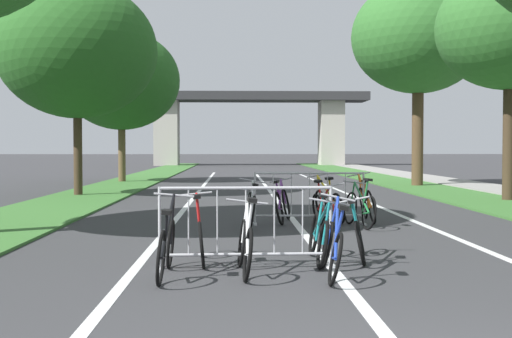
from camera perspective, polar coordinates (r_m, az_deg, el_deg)
grass_verge_left at (r=30.04m, az=-10.66°, el=-1.05°), size 2.55×63.93×0.05m
grass_verge_right at (r=30.52m, az=11.58°, el=-1.01°), size 2.55×63.93×0.05m
sidewalk_path_right at (r=31.15m, az=15.81°, el=-0.96°), size 2.18×63.93×0.08m
lane_stripe_center at (r=22.07m, az=1.38°, el=-2.12°), size 0.14×36.99×0.01m
lane_stripe_right_lane at (r=22.36m, az=7.83°, el=-2.09°), size 0.14×36.99×0.01m
lane_stripe_left_lane at (r=22.08m, az=-5.15°, el=-2.13°), size 0.14×36.99×0.01m
overpass_bridge at (r=56.41m, az=-0.59°, el=4.71°), size 20.21×3.67×6.25m
tree_left_pine_far at (r=21.70m, az=-15.32°, el=9.91°), size 5.04×5.04×6.75m
tree_left_pine_near at (r=29.68m, az=-11.64°, el=7.56°), size 5.14×5.14×6.69m
tree_right_cypress_far at (r=20.35m, az=21.24°, el=11.38°), size 4.17×4.17×6.74m
tree_right_oak_mid at (r=27.04m, az=13.96°, el=11.08°), size 5.26×5.26×8.15m
crowd_barrier_nearest at (r=8.37m, az=-0.88°, el=-5.16°), size 2.26×0.51×1.05m
crowd_barrier_second at (r=13.17m, az=4.67°, el=-2.59°), size 2.25×0.46×1.05m
bicycle_red_0 at (r=8.85m, az=-4.85°, el=-5.85°), size 0.44×1.58×0.94m
bicycle_teal_1 at (r=8.89m, az=5.47°, el=-5.82°), size 0.53×1.66×0.91m
bicycle_black_2 at (r=7.91m, az=-7.81°, el=-6.72°), size 0.51×1.70×0.98m
bicycle_orange_3 at (r=13.84m, az=9.62°, el=-2.93°), size 0.49×1.68×1.02m
bicycle_purple_4 at (r=13.53m, az=2.31°, el=-3.11°), size 0.53×1.70×0.91m
bicycle_yellow_5 at (r=13.70m, az=6.39°, el=-3.08°), size 0.69×1.62×1.00m
bicycle_blue_6 at (r=7.90m, az=6.64°, el=-6.77°), size 0.51×1.71×0.97m
bicycle_green_7 at (r=12.87m, az=9.02°, el=-3.35°), size 0.46×1.63×0.96m
bicycle_white_8 at (r=8.01m, az=-0.94°, el=-6.62°), size 0.54×1.61×0.96m
bicycle_silver_9 at (r=12.59m, az=-0.51°, el=-3.46°), size 0.54×1.76×0.94m
bicycle_red_10 at (r=12.68m, az=6.09°, el=-3.49°), size 0.55×1.61×0.92m
bicycle_teal_11 at (r=9.12m, az=8.96°, el=-5.74°), size 0.50×1.57×0.86m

